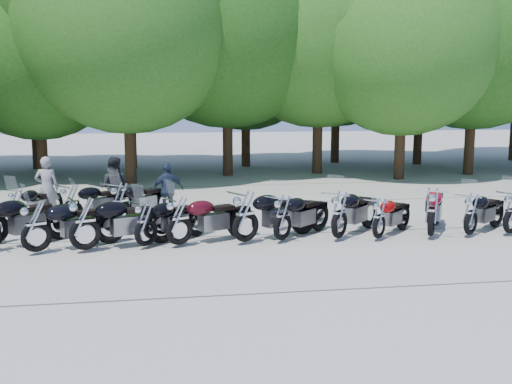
{
  "coord_description": "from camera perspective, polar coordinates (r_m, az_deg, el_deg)",
  "views": [
    {
      "loc": [
        -2.25,
        -13.05,
        3.46
      ],
      "look_at": [
        0.0,
        1.5,
        1.1
      ],
      "focal_mm": 42.0,
      "sensor_mm": 36.0,
      "label": 1
    }
  ],
  "objects": [
    {
      "name": "tree_12",
      "position": [
        29.88,
        -1.0,
        13.45
      ],
      "size": [
        7.88,
        7.88,
        9.67
      ],
      "color": "#3A2614",
      "rests_on": "ground"
    },
    {
      "name": "motorcycle_14",
      "position": [
        17.1,
        -21.8,
        -1.2
      ],
      "size": [
        1.56,
        2.15,
        1.18
      ],
      "primitive_type": null,
      "rotation": [
        0.0,
        0.0,
        2.64
      ],
      "color": "black",
      "rests_on": "ground"
    },
    {
      "name": "motorcycle_10",
      "position": [
        15.2,
        16.41,
        -1.69
      ],
      "size": [
        1.9,
        2.57,
        1.42
      ],
      "primitive_type": null,
      "rotation": [
        0.0,
        0.0,
        2.63
      ],
      "color": "#9F051E",
      "rests_on": "ground"
    },
    {
      "name": "ground",
      "position": [
        13.68,
        0.96,
        -5.54
      ],
      "size": [
        90.0,
        90.0,
        0.0
      ],
      "primitive_type": "plane",
      "color": "#9F9C90",
      "rests_on": "ground"
    },
    {
      "name": "tree_2",
      "position": [
        26.43,
        -20.19,
        12.58
      ],
      "size": [
        7.31,
        7.31,
        8.97
      ],
      "color": "#3A2614",
      "rests_on": "ground"
    },
    {
      "name": "motorcycle_15",
      "position": [
        16.71,
        -17.17,
        -1.0
      ],
      "size": [
        2.23,
        1.94,
        1.29
      ],
      "primitive_type": null,
      "rotation": [
        0.0,
        0.0,
        2.23
      ],
      "color": "black",
      "rests_on": "ground"
    },
    {
      "name": "tree_6",
      "position": [
        25.9,
        13.91,
        14.06
      ],
      "size": [
        8.0,
        8.0,
        9.82
      ],
      "color": "#3A2614",
      "rests_on": "ground"
    },
    {
      "name": "motorcycle_2",
      "position": [
        13.97,
        -20.23,
        -2.96
      ],
      "size": [
        2.45,
        1.77,
        1.35
      ],
      "primitive_type": null,
      "rotation": [
        0.0,
        0.0,
        2.06
      ],
      "color": "black",
      "rests_on": "ground"
    },
    {
      "name": "motorcycle_4",
      "position": [
        13.88,
        -10.46,
        -2.79
      ],
      "size": [
        2.14,
        2.0,
        1.27
      ],
      "primitive_type": null,
      "rotation": [
        0.0,
        0.0,
        2.29
      ],
      "color": "black",
      "rests_on": "ground"
    },
    {
      "name": "rider_1",
      "position": [
        17.53,
        -13.38,
        0.41
      ],
      "size": [
        0.98,
        0.83,
        1.77
      ],
      "primitive_type": "imported",
      "rotation": [
        0.0,
        0.0,
        2.94
      ],
      "color": "black",
      "rests_on": "ground"
    },
    {
      "name": "tree_7",
      "position": [
        28.39,
        20.22,
        14.49
      ],
      "size": [
        8.79,
        8.79,
        10.79
      ],
      "color": "#3A2614",
      "rests_on": "ground"
    },
    {
      "name": "tree_4",
      "position": [
        26.47,
        -2.8,
        15.99
      ],
      "size": [
        9.13,
        9.13,
        11.2
      ],
      "color": "#3A2614",
      "rests_on": "ground"
    },
    {
      "name": "motorcycle_16",
      "position": [
        16.44,
        -12.8,
        -0.91
      ],
      "size": [
        2.11,
        2.22,
        1.33
      ],
      "primitive_type": null,
      "rotation": [
        0.0,
        0.0,
        2.41
      ],
      "color": "black",
      "rests_on": "ground"
    },
    {
      "name": "motorcycle_9",
      "position": [
        14.71,
        11.65,
        -2.34
      ],
      "size": [
        1.91,
        1.92,
        1.17
      ],
      "primitive_type": null,
      "rotation": [
        0.0,
        0.0,
        2.36
      ],
      "color": "#960506",
      "rests_on": "ground"
    },
    {
      "name": "tree_3",
      "position": [
        24.49,
        -12.29,
        15.62
      ],
      "size": [
        8.7,
        8.7,
        10.67
      ],
      "color": "#3A2614",
      "rests_on": "ground"
    },
    {
      "name": "tree_11",
      "position": [
        29.58,
        -12.01,
        12.86
      ],
      "size": [
        7.56,
        7.56,
        9.28
      ],
      "color": "#3A2614",
      "rests_on": "ground"
    },
    {
      "name": "tree_14",
      "position": [
        31.97,
        15.5,
        13.03
      ],
      "size": [
        8.02,
        8.02,
        9.84
      ],
      "color": "#3A2614",
      "rests_on": "ground"
    },
    {
      "name": "motorcycle_6",
      "position": [
        14.01,
        -1.0,
        -2.17
      ],
      "size": [
        2.61,
        1.92,
        1.44
      ],
      "primitive_type": null,
      "rotation": [
        0.0,
        0.0,
        2.08
      ],
      "color": "black",
      "rests_on": "ground"
    },
    {
      "name": "motorcycle_3",
      "position": [
        13.8,
        -15.98,
        -2.74
      ],
      "size": [
        2.62,
        1.63,
        1.42
      ],
      "primitive_type": null,
      "rotation": [
        0.0,
        0.0,
        1.94
      ],
      "color": "black",
      "rests_on": "ground"
    },
    {
      "name": "rider_0",
      "position": [
        17.93,
        -19.29,
        0.38
      ],
      "size": [
        0.68,
        0.47,
        1.8
      ],
      "primitive_type": "imported",
      "rotation": [
        0.0,
        0.0,
        3.08
      ],
      "color": "gray",
      "rests_on": "ground"
    },
    {
      "name": "tree_13",
      "position": [
        31.91,
        7.73,
        13.66
      ],
      "size": [
        8.31,
        8.31,
        10.2
      ],
      "color": "#3A2614",
      "rests_on": "ground"
    },
    {
      "name": "motorcycle_8",
      "position": [
        14.52,
        7.96,
        -2.0
      ],
      "size": [
        2.19,
        2.27,
        1.37
      ],
      "primitive_type": null,
      "rotation": [
        0.0,
        0.0,
        2.39
      ],
      "color": "black",
      "rests_on": "ground"
    },
    {
      "name": "rider_2",
      "position": [
        17.36,
        -8.4,
        0.18
      ],
      "size": [
        1.01,
        0.65,
        1.59
      ],
      "primitive_type": "imported",
      "rotation": [
        0.0,
        0.0,
        3.44
      ],
      "color": "#223048",
      "rests_on": "ground"
    },
    {
      "name": "motorcycle_5",
      "position": [
        13.85,
        -7.33,
        -2.59
      ],
      "size": [
        2.44,
        1.71,
        1.34
      ],
      "primitive_type": null,
      "rotation": [
        0.0,
        0.0,
        2.04
      ],
      "color": "#3E0811",
      "rests_on": "ground"
    },
    {
      "name": "tree_5",
      "position": [
        27.31,
        6.04,
        15.6
      ],
      "size": [
        9.04,
        9.04,
        11.1
      ],
      "color": "#3A2614",
      "rests_on": "ground"
    },
    {
      "name": "motorcycle_11",
      "position": [
        15.68,
        19.81,
        -1.87
      ],
      "size": [
        2.14,
        1.86,
        1.24
      ],
      "primitive_type": null,
      "rotation": [
        0.0,
        0.0,
        2.23
      ],
      "color": "black",
      "rests_on": "ground"
    },
    {
      "name": "motorcycle_7",
      "position": [
        14.21,
        2.54,
        -2.31
      ],
      "size": [
        2.15,
        2.08,
        1.3
      ],
      "primitive_type": null,
      "rotation": [
        0.0,
        0.0,
        2.33
      ],
      "color": "black",
      "rests_on": "ground"
    },
    {
      "name": "tree_10",
      "position": [
        30.7,
        -20.64,
        12.64
      ],
      "size": [
        7.78,
        7.78,
        9.55
      ],
      "color": "#3A2614",
      "rests_on": "ground"
    }
  ]
}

